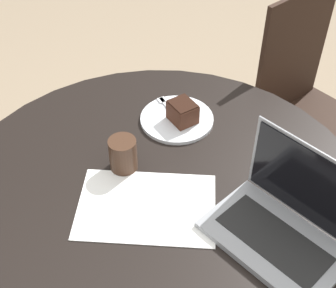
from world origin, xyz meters
The scene contains 8 objects.
dining_table centered at (0.00, 0.00, 0.58)m, with size 1.18×1.18×0.70m.
chair centered at (-0.72, -0.42, 0.49)m, with size 0.56×0.56×0.96m.
paper_document centered at (0.04, 0.04, 0.71)m, with size 0.42×0.35×0.00m.
plate centered at (-0.14, -0.28, 0.71)m, with size 0.23×0.23×0.01m.
cake_slice centered at (-0.15, -0.26, 0.75)m, with size 0.09×0.10×0.07m.
fork centered at (-0.12, -0.32, 0.72)m, with size 0.05×0.17×0.00m.
coffee_glass centered at (0.07, -0.12, 0.75)m, with size 0.08×0.08×0.10m.
laptop centered at (-0.26, 0.22, 0.75)m, with size 0.35×0.40×0.24m.
Camera 1 is at (0.20, 0.81, 1.67)m, focal length 50.00 mm.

